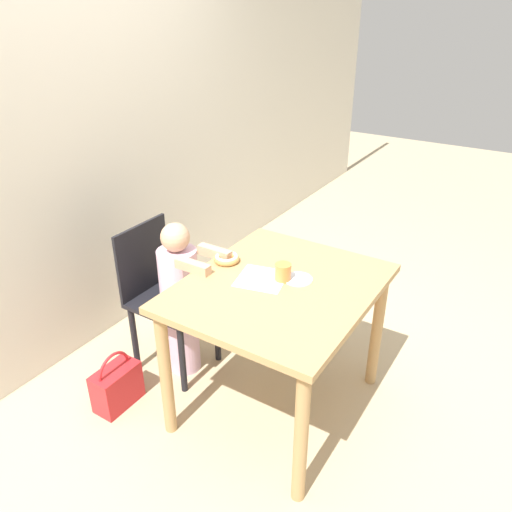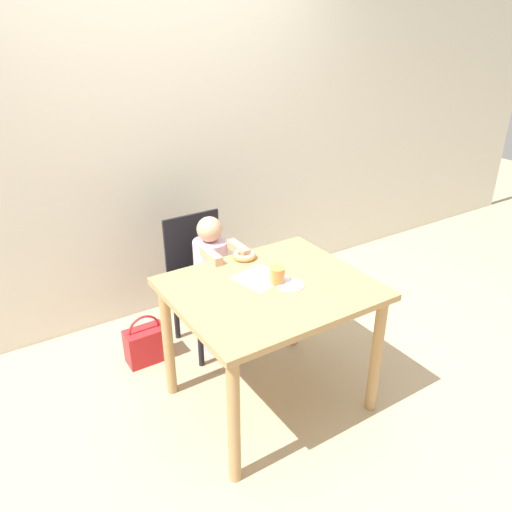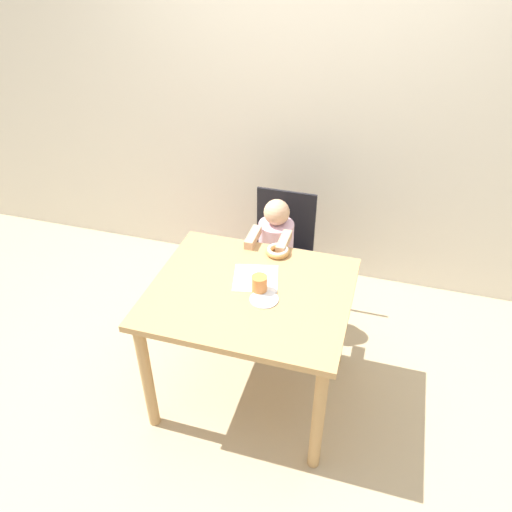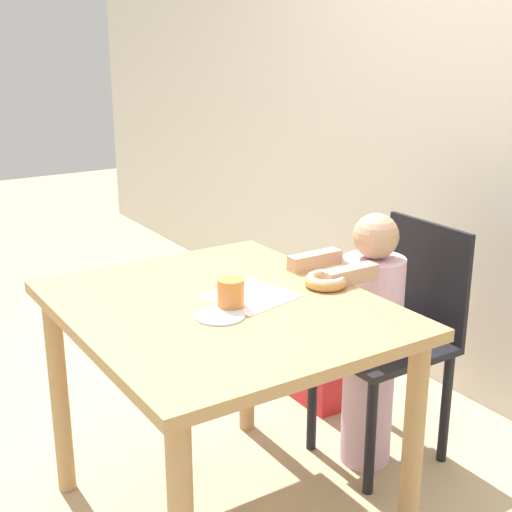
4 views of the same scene
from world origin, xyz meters
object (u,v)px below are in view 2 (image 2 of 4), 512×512
chair (204,280)px  donut (244,255)px  child_figure (212,285)px  handbag (146,344)px  cup (277,276)px

chair → donut: chair is taller
child_figure → donut: bearing=-73.7°
handbag → chair: bearing=1.0°
donut → cup: (-0.01, -0.34, 0.02)m
chair → handbag: bearing=-179.0°
child_figure → donut: (0.08, -0.26, 0.30)m
donut → cup: cup is taller
chair → handbag: (-0.43, -0.01, -0.33)m
handbag → donut: bearing=-36.7°
child_figure → handbag: (-0.43, 0.11, -0.35)m
chair → donut: bearing=-78.6°
donut → handbag: (-0.51, 0.38, -0.65)m
chair → donut: 0.51m
chair → cup: chair is taller
child_figure → cup: size_ratio=10.80×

